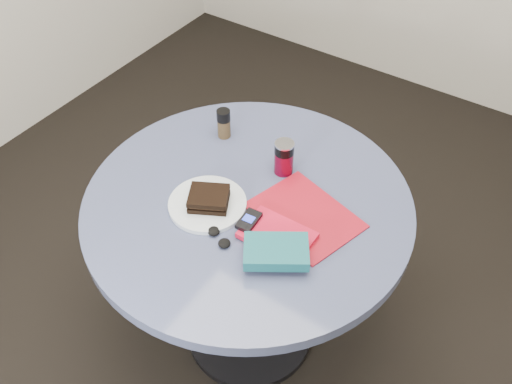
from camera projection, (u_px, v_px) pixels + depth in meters
The scene contains 11 objects.
ground at pixel (250, 333), 2.25m from camera, with size 4.00×4.00×0.00m, color black.
table at pixel (248, 235), 1.83m from camera, with size 1.00×1.00×0.75m.
plate at pixel (207, 204), 1.70m from camera, with size 0.23×0.23×0.01m, color silver.
sandwich at pixel (209, 199), 1.67m from camera, with size 0.15×0.14×0.04m.
soda_can at pixel (284, 157), 1.77m from camera, with size 0.08×0.08×0.12m.
pepper_grinder at pixel (224, 123), 1.90m from camera, with size 0.06×0.06×0.10m.
magazine at pixel (305, 215), 1.67m from camera, with size 0.30×0.23×0.01m, color maroon.
red_book at pixel (277, 235), 1.60m from camera, with size 0.20×0.13×0.02m, color #B90E2B.
novel at pixel (276, 251), 1.53m from camera, with size 0.17×0.11×0.03m, color #125058.
mp3_player at pixel (249, 220), 1.62m from camera, with size 0.05×0.08×0.01m.
headphones at pixel (219, 237), 1.60m from camera, with size 0.10×0.07×0.02m.
Camera 1 is at (0.69, -0.99, 1.98)m, focal length 40.00 mm.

